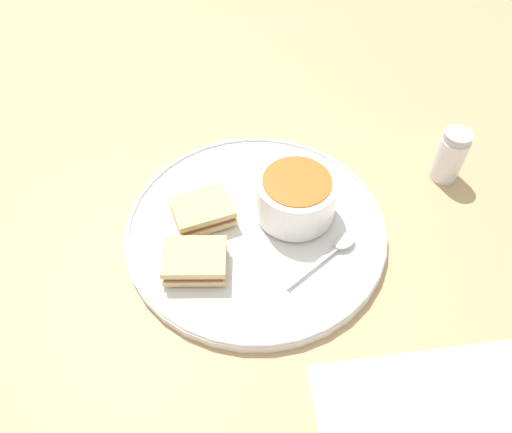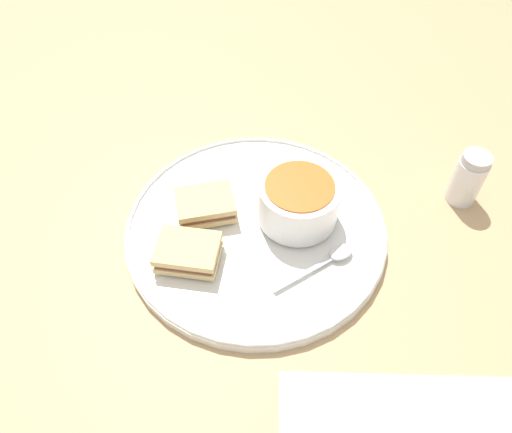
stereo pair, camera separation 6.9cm
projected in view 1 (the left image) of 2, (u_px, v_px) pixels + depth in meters
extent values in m
plane|color=tan|center=(256.00, 232.00, 0.71)|extent=(2.40, 2.40, 0.00)
cylinder|color=white|center=(256.00, 229.00, 0.71)|extent=(0.37, 0.37, 0.01)
torus|color=white|center=(256.00, 226.00, 0.70)|extent=(0.37, 0.37, 0.01)
cylinder|color=white|center=(294.00, 210.00, 0.71)|extent=(0.06, 0.06, 0.01)
cylinder|color=white|center=(296.00, 197.00, 0.69)|extent=(0.11, 0.11, 0.06)
cylinder|color=orange|center=(297.00, 182.00, 0.67)|extent=(0.09, 0.09, 0.01)
cube|color=silver|center=(313.00, 267.00, 0.65)|extent=(0.06, 0.08, 0.00)
ellipsoid|color=silver|center=(344.00, 241.00, 0.68)|extent=(0.04, 0.04, 0.01)
cube|color=#DBBC7F|center=(203.00, 215.00, 0.70)|extent=(0.08, 0.09, 0.01)
cube|color=brown|center=(203.00, 211.00, 0.70)|extent=(0.07, 0.09, 0.01)
cube|color=#DBBC7F|center=(202.00, 207.00, 0.69)|extent=(0.08, 0.09, 0.01)
cube|color=#DBBC7F|center=(196.00, 265.00, 0.65)|extent=(0.07, 0.09, 0.01)
cube|color=brown|center=(195.00, 261.00, 0.64)|extent=(0.06, 0.08, 0.01)
cube|color=#DBBC7F|center=(194.00, 257.00, 0.64)|extent=(0.07, 0.09, 0.01)
cylinder|color=silver|center=(449.00, 158.00, 0.76)|extent=(0.04, 0.04, 0.07)
cylinder|color=#B7B7BC|center=(458.00, 137.00, 0.72)|extent=(0.04, 0.04, 0.01)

